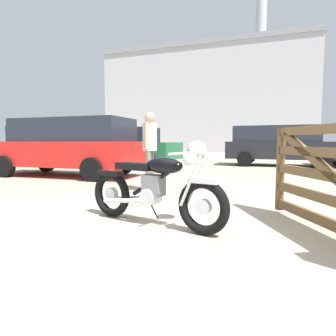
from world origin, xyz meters
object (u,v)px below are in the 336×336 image
Objects in this scene: vintage_motorcycle at (157,186)px; bystander at (150,143)px; red_hatchback_near at (68,145)px; silver_sedan_mid at (56,144)px; blue_hatchback_right at (132,147)px; dark_sedan_left at (280,144)px.

vintage_motorcycle is 2.58m from bystander.
red_hatchback_near is 4.59m from silver_sedan_mid.
blue_hatchback_right is 0.92× the size of dark_sedan_left.
silver_sedan_mid is (-7.62, 7.49, 0.45)m from vintage_motorcycle.
silver_sedan_mid is (-6.60, 5.18, -0.08)m from bystander.
blue_hatchback_right is 0.91× the size of silver_sedan_mid.
silver_sedan_mid is 9.91m from dark_sedan_left.
blue_hatchback_right is at bearing -91.10° from red_hatchback_near.
silver_sedan_mid is (-3.26, -1.05, 0.10)m from blue_hatchback_right.
blue_hatchback_right is (-4.36, 8.54, 0.34)m from vintage_motorcycle.
red_hatchback_near is at bearing -30.13° from bystander.
blue_hatchback_right reaches higher than bystander.
vintage_motorcycle is 0.42× the size of silver_sedan_mid.
red_hatchback_near is 8.80m from dark_sedan_left.
silver_sedan_mid reaches higher than bystander.
vintage_motorcycle is 10.46m from dark_sedan_left.
bystander is 0.35× the size of dark_sedan_left.
silver_sedan_mid and dark_sedan_left have the same top height.
blue_hatchback_right is at bearing 13.29° from silver_sedan_mid.
blue_hatchback_right is 6.48m from dark_sedan_left.
bystander is 0.34× the size of silver_sedan_mid.
dark_sedan_left reaches higher than bystander.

